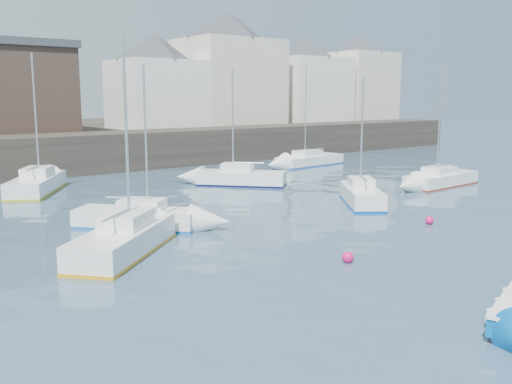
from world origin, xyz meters
TOP-DOWN VIEW (x-y plane):
  - water at (0.00, 0.00)m, footprint 220.00×220.00m
  - quay_wall at (0.00, 35.00)m, footprint 90.00×5.00m
  - land_strip at (0.00, 53.00)m, footprint 90.00×32.00m
  - bldg_east_a at (20.00, 42.00)m, footprint 13.36×13.36m
  - bldg_east_b at (31.00, 41.50)m, footprint 11.88×11.88m
  - bldg_east_c at (40.00, 41.50)m, footprint 11.14×11.14m
  - bldg_east_d at (11.00, 41.50)m, footprint 11.14×11.14m
  - sailboat_a at (-7.16, 11.00)m, footprint 5.99×5.56m
  - sailboat_b at (-4.73, 14.75)m, footprint 5.09×5.44m
  - sailboat_c at (7.57, 12.17)m, footprint 4.58×5.18m
  - sailboat_d at (16.65, 13.23)m, footprint 6.28×2.28m
  - sailboat_f at (6.38, 21.70)m, footprint 5.30×5.66m
  - sailboat_g at (17.68, 26.93)m, footprint 6.84×2.75m
  - sailboat_h at (-5.24, 27.39)m, footprint 5.37×6.71m
  - buoy_near at (-1.36, 4.94)m, footprint 0.42×0.42m
  - buoy_mid at (6.27, 6.85)m, footprint 0.39×0.39m
  - buoy_far at (-3.52, 15.38)m, footprint 0.35×0.35m

SIDE VIEW (x-z plane):
  - water at x=0.00m, z-range 0.00..0.00m
  - buoy_near at x=-1.36m, z-range -0.21..0.21m
  - buoy_mid at x=6.27m, z-range -0.20..0.20m
  - buoy_far at x=-3.52m, z-range -0.17..0.17m
  - sailboat_b at x=-4.73m, z-range -3.16..4.11m
  - sailboat_d at x=16.65m, z-range -3.47..4.43m
  - sailboat_g at x=17.68m, z-range -3.74..4.70m
  - sailboat_c at x=7.57m, z-range -2.94..4.00m
  - sailboat_f at x=6.38m, z-range -3.29..4.37m
  - sailboat_h at x=-5.24m, z-range -3.71..4.82m
  - sailboat_a at x=-7.16m, z-range -3.46..4.60m
  - land_strip at x=0.00m, z-range 0.00..2.80m
  - quay_wall at x=0.00m, z-range 0.00..3.00m
  - bldg_east_d at x=11.00m, z-range 2.89..11.84m
  - bldg_east_b at x=31.00m, z-range 2.89..12.84m
  - bldg_east_c at x=40.00m, z-range 2.90..13.85m
  - bldg_east_a at x=20.00m, z-range 2.91..14.71m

